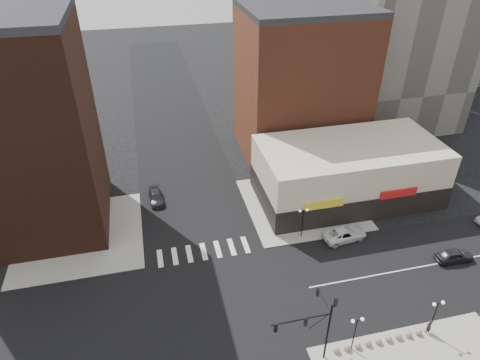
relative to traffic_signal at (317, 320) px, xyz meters
name	(u,v)px	position (x,y,z in m)	size (l,w,h in m)	color
ground	(218,305)	(-7.24, 7.83, -4.96)	(240.00, 240.00, 0.00)	black
road_ew	(218,305)	(-7.24, 7.83, -4.95)	(200.00, 14.00, 0.02)	black
road_ns	(218,305)	(-7.24, 7.83, -4.95)	(14.00, 200.00, 0.02)	black
sidewalk_nw	(80,236)	(-21.74, 22.33, -4.90)	(15.00, 15.00, 0.12)	gray
sidewalk_ne	(302,204)	(7.26, 22.33, -4.90)	(15.00, 15.00, 0.12)	gray
building_nw	(19,135)	(-26.24, 26.33, 7.54)	(16.00, 15.00, 25.00)	#371B11
building_ne_midrise	(301,86)	(11.76, 37.33, 6.04)	(18.00, 15.00, 22.00)	brown
building_ne_row	(347,176)	(13.76, 22.83, -1.66)	(24.20, 12.20, 8.00)	beige
traffic_signal	(317,320)	(0.00, 0.00, 0.00)	(5.59, 3.09, 7.77)	black
street_lamp_se_a	(356,326)	(3.76, -0.17, -1.67)	(1.22, 0.32, 4.16)	black
street_lamp_se_b	(436,310)	(11.76, -0.17, -1.67)	(1.22, 0.32, 4.16)	black
street_lamp_ne	(303,216)	(4.76, 15.83, -1.67)	(1.22, 0.32, 4.16)	black
bollard_row	(378,341)	(6.46, -0.17, -4.55)	(8.99, 0.59, 0.59)	#8D7061
white_suv	(345,234)	(9.79, 14.33, -4.21)	(2.50, 5.43, 1.51)	silver
dark_sedan_east	(454,255)	(20.38, 7.95, -4.22)	(1.76, 4.36, 1.49)	black
dark_sedan_north	(156,197)	(-12.01, 27.62, -4.32)	(1.81, 4.45, 1.29)	black
pedestrian	(429,326)	(11.63, -0.17, -3.96)	(0.64, 0.42, 1.76)	black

